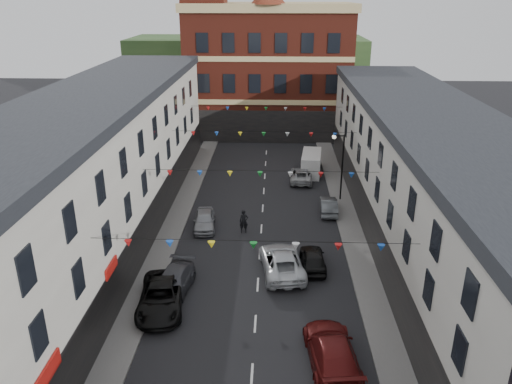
# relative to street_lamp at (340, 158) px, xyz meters

# --- Properties ---
(ground) EXTENTS (160.00, 160.00, 0.00)m
(ground) POSITION_rel_street_lamp_xyz_m (-6.55, -14.00, -3.90)
(ground) COLOR black
(ground) RESTS_ON ground
(pavement_left) EXTENTS (1.80, 64.00, 0.15)m
(pavement_left) POSITION_rel_street_lamp_xyz_m (-13.45, -12.00, -3.83)
(pavement_left) COLOR #605E5B
(pavement_left) RESTS_ON ground
(pavement_right) EXTENTS (1.80, 64.00, 0.15)m
(pavement_right) POSITION_rel_street_lamp_xyz_m (0.35, -12.00, -3.83)
(pavement_right) COLOR #605E5B
(pavement_right) RESTS_ON ground
(terrace_left) EXTENTS (8.40, 56.00, 10.70)m
(terrace_left) POSITION_rel_street_lamp_xyz_m (-18.33, -13.00, 1.44)
(terrace_left) COLOR beige
(terrace_left) RESTS_ON ground
(terrace_right) EXTENTS (8.40, 56.00, 9.70)m
(terrace_right) POSITION_rel_street_lamp_xyz_m (5.23, -13.00, 0.95)
(terrace_right) COLOR #B8B5AC
(terrace_right) RESTS_ON ground
(civic_building) EXTENTS (20.60, 13.30, 18.50)m
(civic_building) POSITION_rel_street_lamp_xyz_m (-6.55, 23.95, 4.23)
(civic_building) COLOR maroon
(civic_building) RESTS_ON ground
(clock_tower) EXTENTS (5.60, 5.60, 30.00)m
(clock_tower) POSITION_rel_street_lamp_xyz_m (-14.05, 21.00, 11.03)
(clock_tower) COLOR maroon
(clock_tower) RESTS_ON ground
(distant_hill) EXTENTS (40.00, 14.00, 10.00)m
(distant_hill) POSITION_rel_street_lamp_xyz_m (-10.55, 48.00, 1.10)
(distant_hill) COLOR #294721
(distant_hill) RESTS_ON ground
(street_lamp) EXTENTS (1.10, 0.36, 6.00)m
(street_lamp) POSITION_rel_street_lamp_xyz_m (0.00, 0.00, 0.00)
(street_lamp) COLOR black
(street_lamp) RESTS_ON ground
(car_left_c) EXTENTS (3.06, 5.67, 1.51)m
(car_left_c) POSITION_rel_street_lamp_xyz_m (-12.05, -16.69, -3.15)
(car_left_c) COLOR black
(car_left_c) RESTS_ON ground
(car_left_d) EXTENTS (2.48, 5.01, 1.40)m
(car_left_d) POSITION_rel_street_lamp_xyz_m (-11.68, -15.16, -3.20)
(car_left_d) COLOR #44454C
(car_left_d) RESTS_ON ground
(car_left_e) EXTENTS (2.00, 4.15, 1.37)m
(car_left_e) POSITION_rel_street_lamp_xyz_m (-10.98, -5.99, -3.22)
(car_left_e) COLOR #92949A
(car_left_e) RESTS_ON ground
(car_right_c) EXTENTS (2.81, 5.82, 1.63)m
(car_right_c) POSITION_rel_street_lamp_xyz_m (-2.67, -21.18, -3.09)
(car_right_c) COLOR #581211
(car_right_c) RESTS_ON ground
(car_right_d) EXTENTS (1.71, 3.96, 1.33)m
(car_right_d) POSITION_rel_street_lamp_xyz_m (-2.95, -11.73, -3.24)
(car_right_d) COLOR black
(car_right_d) RESTS_ON ground
(car_right_e) EXTENTS (1.48, 3.89, 1.27)m
(car_right_e) POSITION_rel_street_lamp_xyz_m (-1.05, -2.70, -3.27)
(car_right_e) COLOR #555A5E
(car_right_e) RESTS_ON ground
(car_right_f) EXTENTS (2.43, 4.72, 1.27)m
(car_right_f) POSITION_rel_street_lamp_xyz_m (-2.95, 4.78, -3.27)
(car_right_f) COLOR #A1A2A6
(car_right_f) RESTS_ON ground
(moving_car) EXTENTS (3.30, 5.84, 1.54)m
(moving_car) POSITION_rel_street_lamp_xyz_m (-5.03, -12.36, -3.14)
(moving_car) COLOR silver
(moving_car) RESTS_ON ground
(white_van) EXTENTS (2.34, 4.95, 2.11)m
(white_van) POSITION_rel_street_lamp_xyz_m (-1.88, 7.13, -2.85)
(white_van) COLOR silver
(white_van) RESTS_ON ground
(pedestrian) EXTENTS (0.71, 0.50, 1.84)m
(pedestrian) POSITION_rel_street_lamp_xyz_m (-7.88, -6.65, -2.98)
(pedestrian) COLOR black
(pedestrian) RESTS_ON ground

